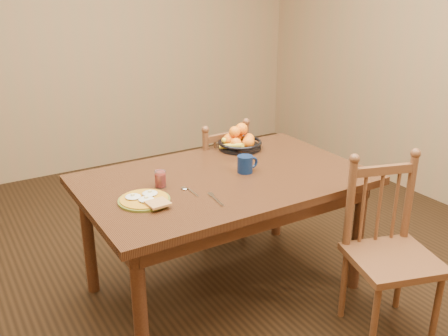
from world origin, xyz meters
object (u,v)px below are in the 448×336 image
chair_far (216,182)px  chair_near (390,252)px  fruit_bowl (239,141)px  dining_table (224,190)px  breakfast_plate (145,200)px  coffee_mug (246,164)px

chair_far → chair_near: 1.38m
chair_far → fruit_bowl: bearing=97.0°
dining_table → chair_far: chair_far is taller
dining_table → chair_near: size_ratio=1.69×
chair_near → fruit_bowl: (-0.22, 1.11, 0.34)m
breakfast_plate → fruit_bowl: (0.86, 0.45, 0.04)m
breakfast_plate → fruit_bowl: 0.97m
chair_far → fruit_bowl: (0.04, -0.24, 0.37)m
chair_far → fruit_bowl: 0.44m
dining_table → breakfast_plate: bearing=-170.3°
dining_table → chair_near: chair_near is taller
chair_near → coffee_mug: chair_near is taller
chair_near → coffee_mug: 0.92m
coffee_mug → chair_near: bearing=-60.3°
breakfast_plate → coffee_mug: size_ratio=2.18×
dining_table → coffee_mug: bearing=-4.3°
chair_far → chair_near: bearing=98.3°
dining_table → coffee_mug: size_ratio=12.03×
chair_far → breakfast_plate: (-0.82, -0.69, 0.33)m
dining_table → fruit_bowl: 0.52m
chair_near → fruit_bowl: bearing=118.5°
chair_far → fruit_bowl: size_ratio=3.06×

